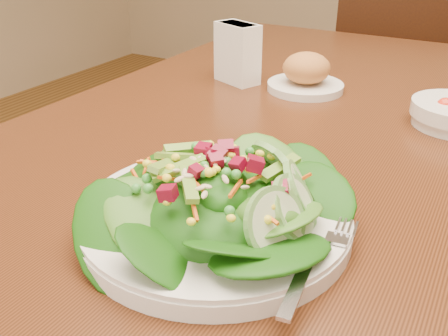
{
  "coord_description": "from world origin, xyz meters",
  "views": [
    {
      "loc": [
        0.26,
        -0.76,
        1.06
      ],
      "look_at": [
        0.02,
        -0.34,
        0.81
      ],
      "focal_mm": 40.0,
      "sensor_mm": 36.0,
      "label": 1
    }
  ],
  "objects": [
    {
      "name": "dining_table",
      "position": [
        0.0,
        0.0,
        0.65
      ],
      "size": [
        0.9,
        1.4,
        0.75
      ],
      "color": "#512712",
      "rests_on": "ground_plane"
    },
    {
      "name": "napkin_holder",
      "position": [
        -0.22,
        0.12,
        0.81
      ],
      "size": [
        0.1,
        0.08,
        0.12
      ],
      "rotation": [
        0.0,
        0.0,
        -0.38
      ],
      "color": "white",
      "rests_on": "dining_table"
    },
    {
      "name": "chair_far",
      "position": [
        -0.12,
        1.12,
        0.46
      ],
      "size": [
        0.47,
        0.47,
        0.86
      ],
      "rotation": [
        0.0,
        0.0,
        3.33
      ],
      "color": "black",
      "rests_on": "ground_plane"
    },
    {
      "name": "bread_plate",
      "position": [
        -0.07,
        0.14,
        0.78
      ],
      "size": [
        0.15,
        0.15,
        0.08
      ],
      "color": "silver",
      "rests_on": "dining_table"
    },
    {
      "name": "salad_plate",
      "position": [
        0.03,
        -0.36,
        0.78
      ],
      "size": [
        0.3,
        0.3,
        0.09
      ],
      "rotation": [
        0.0,
        0.0,
        0.4
      ],
      "color": "silver",
      "rests_on": "dining_table"
    }
  ]
}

